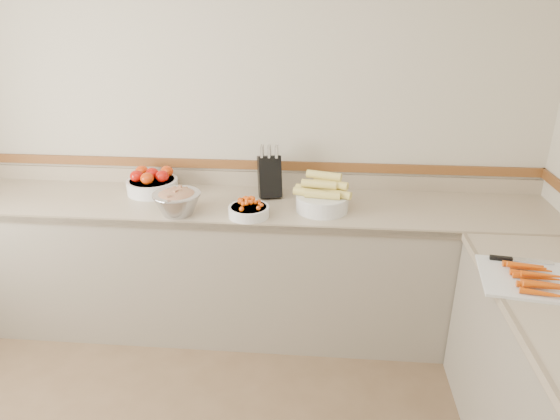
# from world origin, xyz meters

# --- Properties ---
(back_wall) EXTENTS (4.00, 0.00, 4.00)m
(back_wall) POSITION_xyz_m (0.00, 2.00, 1.30)
(back_wall) COLOR beige
(back_wall) RESTS_ON ground_plane
(counter_back) EXTENTS (4.00, 0.65, 1.08)m
(counter_back) POSITION_xyz_m (0.00, 1.68, 0.45)
(counter_back) COLOR tan
(counter_back) RESTS_ON ground_plane
(knife_block) EXTENTS (0.18, 0.20, 0.35)m
(knife_block) POSITION_xyz_m (0.24, 1.81, 1.04)
(knife_block) COLOR black
(knife_block) RESTS_ON counter_back
(tomato_bowl) EXTENTS (0.33, 0.33, 0.16)m
(tomato_bowl) POSITION_xyz_m (-0.53, 1.81, 0.97)
(tomato_bowl) COLOR silver
(tomato_bowl) RESTS_ON counter_back
(cherry_tomato_bowl) EXTENTS (0.24, 0.24, 0.12)m
(cherry_tomato_bowl) POSITION_xyz_m (0.16, 1.47, 0.94)
(cherry_tomato_bowl) COLOR silver
(cherry_tomato_bowl) RESTS_ON counter_back
(corn_bowl) EXTENTS (0.35, 0.32, 0.23)m
(corn_bowl) POSITION_xyz_m (0.58, 1.61, 0.98)
(corn_bowl) COLOR silver
(corn_bowl) RESTS_ON counter_back
(rhubarb_bowl) EXTENTS (0.28, 0.28, 0.16)m
(rhubarb_bowl) POSITION_xyz_m (-0.27, 1.47, 0.98)
(rhubarb_bowl) COLOR #B2B2BA
(rhubarb_bowl) RESTS_ON counter_back
(cutting_board) EXTENTS (0.52, 0.43, 0.07)m
(cutting_board) POSITION_xyz_m (1.55, 0.86, 0.92)
(cutting_board) COLOR silver
(cutting_board) RESTS_ON counter_right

